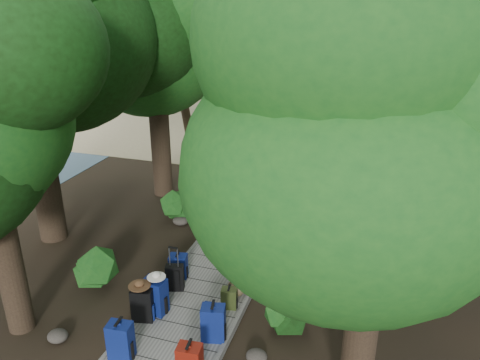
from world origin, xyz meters
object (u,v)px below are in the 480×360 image
(backpack_left_d, at_px, (178,265))
(suitcase_on_boardwalk, at_px, (175,277))
(backpack_right_c, at_px, (213,317))
(backpack_right_d, at_px, (229,297))
(backpack_right_b, at_px, (213,321))
(backpack_left_c, at_px, (155,294))
(kayak, at_px, (238,123))
(backpack_left_b, at_px, (143,302))
(backpack_left_a, at_px, (120,339))
(lone_suitcase_on_sand, at_px, (304,144))
(sun_lounger, at_px, (391,136))
(duffel_right_khaki, at_px, (240,282))

(backpack_left_d, xyz_separation_m, suitcase_on_boardwalk, (0.13, -0.47, -0.01))
(backpack_left_d, distance_m, backpack_right_c, 2.03)
(backpack_right_c, distance_m, backpack_right_d, 0.78)
(backpack_right_b, bearing_deg, backpack_left_c, 151.88)
(backpack_right_b, bearing_deg, kayak, 93.58)
(backpack_left_b, relative_size, kayak, 0.22)
(backpack_left_a, bearing_deg, backpack_right_d, 49.21)
(backpack_left_b, height_order, lone_suitcase_on_sand, backpack_left_b)
(backpack_left_a, relative_size, suitcase_on_boardwalk, 1.34)
(backpack_left_d, distance_m, backpack_right_b, 2.23)
(backpack_left_a, xyz_separation_m, sun_lounger, (4.27, 15.05, -0.23))
(backpack_left_d, bearing_deg, sun_lounger, 59.00)
(sun_lounger, bearing_deg, backpack_left_a, -84.74)
(kayak, bearing_deg, backpack_left_a, -93.65)
(backpack_left_a, distance_m, sun_lounger, 15.65)
(backpack_right_b, height_order, duffel_right_khaki, backpack_right_b)
(backpack_left_d, height_order, sun_lounger, backpack_left_d)
(backpack_right_c, xyz_separation_m, backpack_right_d, (0.06, 0.78, -0.07))
(backpack_right_b, height_order, backpack_right_c, backpack_right_b)
(sun_lounger, bearing_deg, duffel_right_khaki, -82.05)
(backpack_left_a, distance_m, lone_suitcase_on_sand, 12.59)
(backpack_right_b, bearing_deg, lone_suitcase_on_sand, 79.66)
(duffel_right_khaki, bearing_deg, kayak, 112.83)
(backpack_left_b, relative_size, lone_suitcase_on_sand, 1.25)
(backpack_right_c, relative_size, backpack_right_d, 1.30)
(backpack_right_d, relative_size, suitcase_on_boardwalk, 0.82)
(sun_lounger, bearing_deg, suitcase_on_boardwalk, -87.08)
(suitcase_on_boardwalk, bearing_deg, backpack_right_b, -59.04)
(backpack_left_c, bearing_deg, backpack_right_b, -8.61)
(kayak, bearing_deg, sun_lounger, -16.84)
(kayak, distance_m, sun_lounger, 7.08)
(backpack_right_b, xyz_separation_m, duffel_right_khaki, (-0.01, 1.64, -0.21))
(backpack_right_c, bearing_deg, lone_suitcase_on_sand, 88.28)
(backpack_left_d, height_order, duffel_right_khaki, backpack_left_d)
(duffel_right_khaki, distance_m, suitcase_on_boardwalk, 1.40)
(lone_suitcase_on_sand, relative_size, sun_lounger, 0.37)
(backpack_left_b, distance_m, backpack_right_d, 1.72)
(backpack_right_c, xyz_separation_m, lone_suitcase_on_sand, (-0.35, 11.43, -0.11))
(backpack_left_a, xyz_separation_m, backpack_left_b, (-0.14, 1.05, -0.01))
(backpack_left_a, bearing_deg, sun_lounger, 68.58)
(backpack_right_d, xyz_separation_m, lone_suitcase_on_sand, (-0.41, 10.65, -0.03))
(backpack_left_c, height_order, backpack_right_d, backpack_left_c)
(backpack_right_b, relative_size, lone_suitcase_on_sand, 1.27)
(backpack_left_c, height_order, duffel_right_khaki, backpack_left_c)
(backpack_right_d, distance_m, suitcase_on_boardwalk, 1.33)
(backpack_left_b, relative_size, suitcase_on_boardwalk, 1.31)
(backpack_left_b, relative_size, backpack_left_c, 0.92)
(backpack_right_d, bearing_deg, backpack_left_c, -165.89)
(backpack_right_d, xyz_separation_m, sun_lounger, (2.92, 13.15, -0.08))
(backpack_left_a, bearing_deg, backpack_left_c, 84.90)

